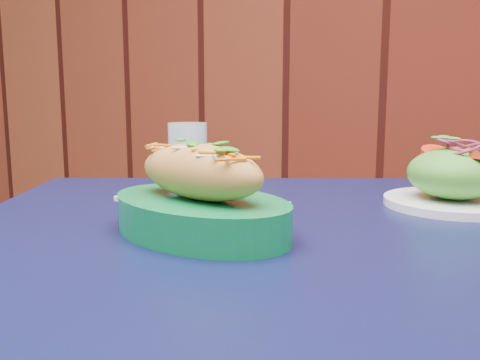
% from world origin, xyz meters
% --- Properties ---
extents(cafe_table, '(1.05, 1.05, 0.75)m').
position_xyz_m(cafe_table, '(0.49, 1.43, 0.66)').
color(cafe_table, black).
rests_on(cafe_table, ground).
extents(banh_mi_basket, '(0.29, 0.24, 0.12)m').
position_xyz_m(banh_mi_basket, '(0.43, 1.38, 0.79)').
color(banh_mi_basket, '#0A6F37').
rests_on(banh_mi_basket, cafe_table).
extents(salad_plate, '(0.20, 0.20, 0.10)m').
position_xyz_m(salad_plate, '(0.70, 1.67, 0.79)').
color(salad_plate, white).
rests_on(salad_plate, cafe_table).
extents(water_glass, '(0.07, 0.07, 0.11)m').
position_xyz_m(water_glass, '(0.25, 1.67, 0.81)').
color(water_glass, silver).
rests_on(water_glass, cafe_table).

